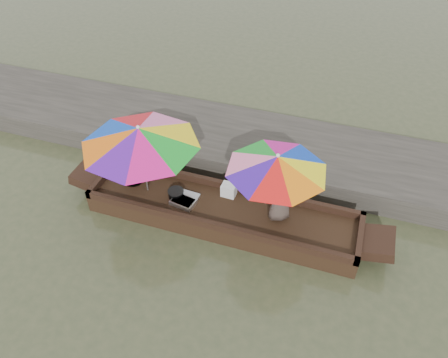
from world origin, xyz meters
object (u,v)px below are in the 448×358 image
(supply_bag, at_px, (229,190))
(vendor, at_px, (281,195))
(cooking_pot, at_px, (133,176))
(umbrella_stern, at_px, (274,189))
(charcoal_grill, at_px, (176,194))
(boat_hull, at_px, (222,214))
(tray_crayfish, at_px, (183,202))
(umbrella_bow, at_px, (143,160))
(tray_scallop, at_px, (187,197))

(supply_bag, xyz_separation_m, vendor, (1.06, -0.27, 0.43))
(cooking_pot, bearing_deg, supply_bag, 6.01)
(supply_bag, distance_m, umbrella_stern, 1.21)
(charcoal_grill, height_order, umbrella_stern, umbrella_stern)
(boat_hull, relative_size, charcoal_grill, 17.50)
(boat_hull, bearing_deg, supply_bag, 88.96)
(tray_crayfish, height_order, vendor, vendor)
(cooking_pot, relative_size, supply_bag, 1.47)
(cooking_pot, distance_m, vendor, 3.08)
(umbrella_bow, xyz_separation_m, umbrella_stern, (2.54, 0.00, 0.00))
(supply_bag, height_order, umbrella_stern, umbrella_stern)
(tray_crayfish, distance_m, tray_scallop, 0.16)
(cooking_pot, distance_m, charcoal_grill, 1.03)
(supply_bag, height_order, vendor, vendor)
(umbrella_stern, bearing_deg, charcoal_grill, 179.95)
(tray_scallop, bearing_deg, supply_bag, 25.42)
(cooking_pot, relative_size, tray_crayfish, 0.89)
(tray_scallop, bearing_deg, vendor, 2.74)
(tray_scallop, bearing_deg, cooking_pot, 173.10)
(cooking_pot, bearing_deg, vendor, -1.17)
(tray_crayfish, height_order, charcoal_grill, charcoal_grill)
(umbrella_stern, bearing_deg, cooking_pot, 176.69)
(charcoal_grill, bearing_deg, vendor, 3.00)
(cooking_pot, bearing_deg, tray_scallop, -6.90)
(charcoal_grill, distance_m, umbrella_stern, 2.05)
(supply_bag, distance_m, umbrella_bow, 1.75)
(tray_crayfish, relative_size, vendor, 0.42)
(boat_hull, relative_size, vendor, 4.70)
(boat_hull, distance_m, charcoal_grill, 0.99)
(tray_scallop, distance_m, supply_bag, 0.84)
(tray_crayfish, bearing_deg, boat_hull, 10.10)
(supply_bag, bearing_deg, tray_scallop, -154.58)
(tray_scallop, bearing_deg, umbrella_stern, -0.71)
(charcoal_grill, distance_m, supply_bag, 1.04)
(vendor, height_order, umbrella_stern, umbrella_stern)
(cooking_pot, height_order, umbrella_stern, umbrella_stern)
(boat_hull, relative_size, supply_bag, 18.67)
(vendor, xyz_separation_m, umbrella_stern, (-0.10, -0.11, 0.22))
(supply_bag, bearing_deg, vendor, -14.37)
(umbrella_bow, distance_m, umbrella_stern, 2.54)
(boat_hull, height_order, umbrella_stern, umbrella_stern)
(charcoal_grill, relative_size, umbrella_bow, 0.13)
(charcoal_grill, xyz_separation_m, umbrella_stern, (1.92, -0.00, 0.70))
(tray_scallop, xyz_separation_m, umbrella_bow, (-0.83, -0.02, 0.74))
(tray_crayfish, distance_m, vendor, 1.90)
(charcoal_grill, bearing_deg, cooking_pot, 170.61)
(cooking_pot, relative_size, charcoal_grill, 1.38)
(charcoal_grill, relative_size, umbrella_stern, 0.17)
(vendor, bearing_deg, charcoal_grill, -29.79)
(cooking_pot, xyz_separation_m, tray_crayfish, (1.23, -0.30, -0.06))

